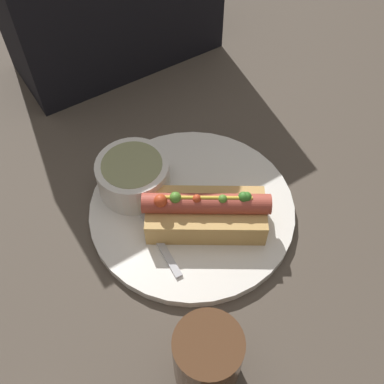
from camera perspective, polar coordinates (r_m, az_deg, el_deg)
The scene contains 6 objects.
ground_plane at distance 0.62m, azimuth 0.00°, elevation -2.48°, with size 4.00×4.00×0.00m, color #4C4238.
dinner_plate at distance 0.61m, azimuth 0.00°, elevation -2.13°, with size 0.28×0.28×0.01m.
hot_dog at distance 0.57m, azimuth 1.57°, elevation -2.67°, with size 0.16×0.14×0.06m.
soup_bowl at distance 0.61m, azimuth -7.46°, elevation 2.20°, with size 0.10×0.10×0.05m.
spoon at distance 0.61m, azimuth -6.75°, elevation -1.77°, with size 0.03×0.17×0.01m.
drinking_glass at distance 0.48m, azimuth 1.95°, elevation -20.27°, with size 0.07×0.07×0.09m.
Camera 1 is at (-0.19, -0.29, 0.51)m, focal length 42.00 mm.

